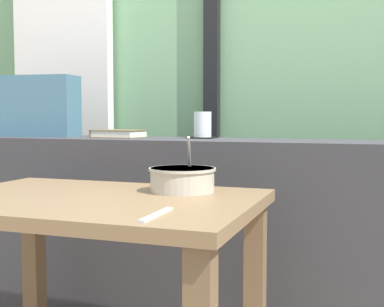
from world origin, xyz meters
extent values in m
cube|color=#7AAD7F|center=(0.00, 1.11, 1.40)|extent=(4.80, 0.08, 2.80)
cube|color=white|center=(-0.85, 1.01, 1.25)|extent=(0.56, 0.06, 2.50)
cube|color=black|center=(-0.04, 1.04, 1.30)|extent=(0.07, 0.05, 2.60)
cube|color=#38383D|center=(0.00, 0.55, 0.41)|extent=(2.80, 0.34, 0.82)
cube|color=brown|center=(-0.45, 0.21, 0.32)|extent=(0.06, 0.06, 0.65)
cube|color=brown|center=(0.36, 0.21, 0.32)|extent=(0.06, 0.06, 0.65)
cube|color=#846647|center=(-0.04, -0.06, 0.67)|extent=(0.91, 0.63, 0.03)
cube|color=black|center=(0.06, 0.61, 0.83)|extent=(0.10, 0.10, 0.00)
cylinder|color=white|center=(0.06, 0.61, 0.88)|extent=(0.07, 0.07, 0.10)
cylinder|color=#BC3D51|center=(0.06, 0.61, 0.86)|extent=(0.06, 0.06, 0.06)
cube|color=brown|center=(-0.29, 0.58, 0.82)|extent=(0.20, 0.16, 0.00)
cube|color=silver|center=(-0.29, 0.58, 0.84)|extent=(0.19, 0.15, 0.03)
cube|color=brown|center=(-0.29, 0.58, 0.85)|extent=(0.20, 0.16, 0.00)
cube|color=brown|center=(-0.39, 0.58, 0.84)|extent=(0.01, 0.15, 0.03)
cube|color=#426B84|center=(-0.66, 0.55, 0.95)|extent=(0.33, 0.17, 0.26)
cylinder|color=#BCB7A8|center=(0.16, 0.11, 0.72)|extent=(0.19, 0.19, 0.07)
cylinder|color=#BCB7A8|center=(0.16, 0.11, 0.75)|extent=(0.20, 0.20, 0.01)
cylinder|color=brown|center=(0.16, 0.11, 0.72)|extent=(0.17, 0.17, 0.05)
cylinder|color=silver|center=(0.17, 0.14, 0.78)|extent=(0.04, 0.10, 0.14)
ellipsoid|color=silver|center=(0.17, 0.16, 0.73)|extent=(0.03, 0.05, 0.01)
cube|color=silver|center=(0.23, -0.26, 0.69)|extent=(0.02, 0.17, 0.01)
camera|label=1|loc=(0.69, -1.32, 0.91)|focal=48.10mm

